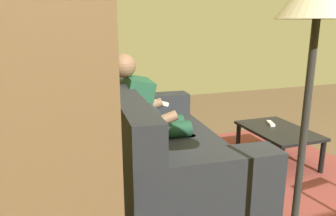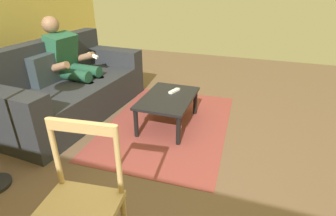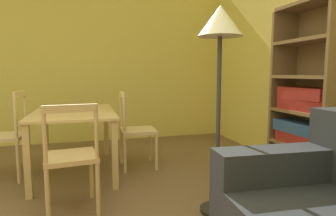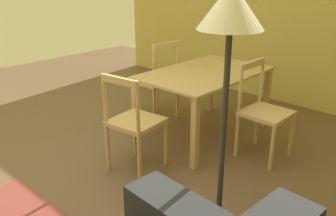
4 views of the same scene
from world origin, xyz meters
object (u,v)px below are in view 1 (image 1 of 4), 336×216
person_lounging (149,116)px  floor_lamp (316,26)px  coffee_table (278,134)px  couch (161,152)px  tv_remote (271,123)px

person_lounging → floor_lamp: bearing=-168.7°
coffee_table → person_lounging: bearing=86.1°
person_lounging → coffee_table: size_ratio=1.43×
coffee_table → couch: bearing=94.2°
couch → tv_remote: size_ratio=12.39×
person_lounging → tv_remote: size_ratio=6.99×
couch → person_lounging: (0.19, 0.05, 0.28)m
person_lounging → tv_remote: person_lounging is taller
person_lounging → tv_remote: 1.43m
floor_lamp → couch: bearing=10.9°
tv_remote → floor_lamp: floor_lamp is taller
couch → coffee_table: bearing=-85.8°
couch → floor_lamp: bearing=-169.1°
couch → coffee_table: couch is taller
couch → floor_lamp: size_ratio=1.24×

